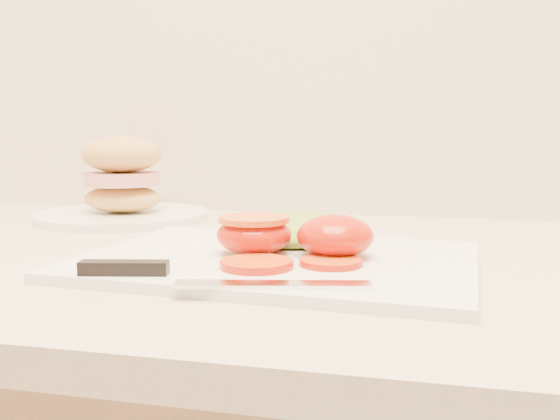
# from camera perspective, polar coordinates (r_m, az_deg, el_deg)

# --- Properties ---
(cutting_board) EXTENTS (0.40, 0.30, 0.01)m
(cutting_board) POSITION_cam_1_polar(r_m,az_deg,el_deg) (0.62, -0.21, -4.67)
(cutting_board) COLOR white
(cutting_board) RESTS_ON counter
(tomato_half_dome) EXTENTS (0.08, 0.08, 0.04)m
(tomato_half_dome) POSITION_cam_1_polar(r_m,az_deg,el_deg) (0.62, 5.06, -2.37)
(tomato_half_dome) COLOR red
(tomato_half_dome) RESTS_ON cutting_board
(tomato_half_cut) EXTENTS (0.08, 0.08, 0.04)m
(tomato_half_cut) POSITION_cam_1_polar(r_m,az_deg,el_deg) (0.63, -2.38, -2.14)
(tomato_half_cut) COLOR red
(tomato_half_cut) RESTS_ON cutting_board
(tomato_slice_0) EXTENTS (0.07, 0.07, 0.01)m
(tomato_slice_0) POSITION_cam_1_polar(r_m,az_deg,el_deg) (0.57, -2.14, -4.94)
(tomato_slice_0) COLOR #D6601D
(tomato_slice_0) RESTS_ON cutting_board
(tomato_slice_1) EXTENTS (0.06, 0.06, 0.01)m
(tomato_slice_1) POSITION_cam_1_polar(r_m,az_deg,el_deg) (0.58, 4.68, -4.76)
(tomato_slice_1) COLOR #D6601D
(tomato_slice_1) RESTS_ON cutting_board
(lettuce_leaf_0) EXTENTS (0.18, 0.15, 0.03)m
(lettuce_leaf_0) POSITION_cam_1_polar(r_m,az_deg,el_deg) (0.70, 0.52, -1.76)
(lettuce_leaf_0) COLOR #91C032
(lettuce_leaf_0) RESTS_ON cutting_board
(lettuce_leaf_1) EXTENTS (0.11, 0.08, 0.02)m
(lettuce_leaf_1) POSITION_cam_1_polar(r_m,az_deg,el_deg) (0.69, 4.42, -2.16)
(lettuce_leaf_1) COLOR #91C032
(lettuce_leaf_1) RESTS_ON cutting_board
(knife) EXTENTS (0.25, 0.05, 0.01)m
(knife) POSITION_cam_1_polar(r_m,az_deg,el_deg) (0.54, -9.16, -5.80)
(knife) COLOR silver
(knife) RESTS_ON cutting_board
(sandwich_plate) EXTENTS (0.25, 0.25, 0.12)m
(sandwich_plate) POSITION_cam_1_polar(r_m,az_deg,el_deg) (0.96, -14.21, 1.80)
(sandwich_plate) COLOR white
(sandwich_plate) RESTS_ON counter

